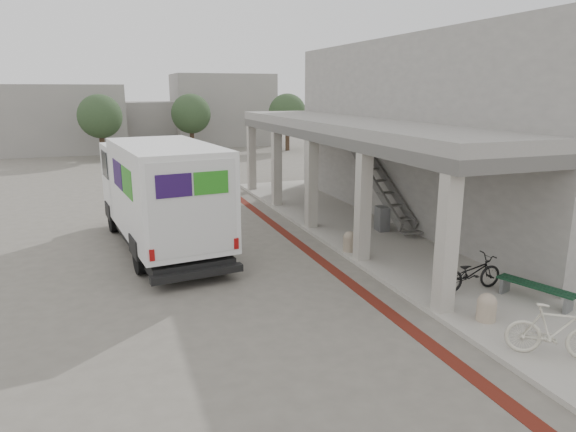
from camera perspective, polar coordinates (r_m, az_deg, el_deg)
name	(u,v)px	position (r m, az deg, el deg)	size (l,w,h in m)	color
ground	(303,276)	(14.56, 1.66, -6.64)	(120.00, 120.00, 0.00)	#615B53
bike_lane_stripe	(309,251)	(16.67, 2.34, -3.95)	(0.35, 40.00, 0.01)	#571A11
sidewalk	(424,258)	(16.36, 14.85, -4.56)	(4.40, 28.00, 0.12)	#A09C8F
transit_building	(424,134)	(20.95, 14.86, 8.75)	(7.60, 17.00, 7.00)	gray
distant_backdrop	(126,117)	(48.67, -17.59, 10.41)	(28.00, 10.00, 6.50)	gray
tree_left	(100,117)	(40.72, -20.17, 10.34)	(3.20, 3.20, 4.80)	#38281C
tree_mid	(191,114)	(43.30, -10.73, 11.09)	(3.20, 3.20, 4.80)	#38281C
tree_right	(287,113)	(44.35, -0.06, 11.39)	(3.20, 3.20, 4.80)	#38281C
fedex_truck	(160,192)	(17.13, -14.06, 2.59)	(3.48, 8.49, 3.52)	black
bench	(536,290)	(13.79, 25.82, -7.39)	(0.98, 1.87, 0.43)	slate
bollard_near	(487,307)	(12.31, 21.21, -9.40)	(0.42, 0.42, 0.63)	tan
bollard_far	(350,241)	(16.36, 6.88, -2.79)	(0.43, 0.43, 0.64)	gray
utility_cabinet	(382,219)	(18.87, 10.42, -0.29)	(0.40, 0.53, 0.88)	slate
bicycle_black	(472,273)	(13.90, 19.72, -5.96)	(0.61, 1.75, 0.92)	black
bicycle_cream	(555,331)	(11.18, 27.53, -11.26)	(0.50, 1.76, 1.06)	beige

